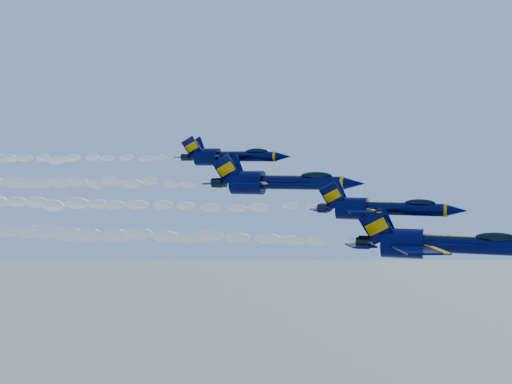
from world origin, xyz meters
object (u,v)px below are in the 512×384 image
(jet_lead, at_px, (442,244))
(jet_third, at_px, (277,182))
(jet_fourth, at_px, (229,156))
(jet_second, at_px, (381,208))

(jet_lead, xyz_separation_m, jet_third, (-21.21, 16.49, 4.99))
(jet_lead, distance_m, jet_fourth, 37.05)
(jet_lead, xyz_separation_m, jet_fourth, (-29.51, 20.80, 8.33))
(jet_lead, relative_size, jet_third, 0.92)
(jet_second, height_order, jet_third, jet_third)
(jet_lead, distance_m, jet_second, 7.82)
(jet_lead, relative_size, jet_fourth, 1.16)
(jet_lead, bearing_deg, jet_fourth, 144.82)
(jet_lead, relative_size, jet_second, 1.23)
(jet_second, xyz_separation_m, jet_third, (-14.99, 12.74, 2.07))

